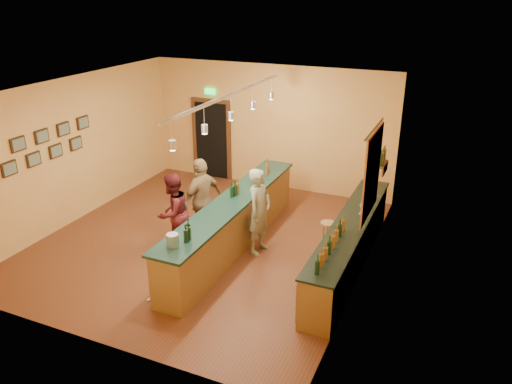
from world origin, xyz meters
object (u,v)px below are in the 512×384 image
at_px(bartender, 259,211).
at_px(customer_b, 202,200).
at_px(back_counter, 349,244).
at_px(tasting_bar, 233,220).
at_px(customer_a, 173,213).
at_px(bar_stool, 328,229).

relative_size(bartender, customer_b, 0.98).
relative_size(back_counter, tasting_bar, 0.89).
distance_m(back_counter, customer_b, 3.11).
distance_m(back_counter, customer_a, 3.49).
bearing_deg(customer_b, back_counter, 105.99).
bearing_deg(back_counter, bar_stool, 140.10).
xyz_separation_m(back_counter, tasting_bar, (-2.35, -0.18, 0.12)).
xyz_separation_m(back_counter, customer_b, (-3.08, -0.09, 0.41)).
relative_size(tasting_bar, bartender, 2.91).
xyz_separation_m(tasting_bar, bar_stool, (1.80, 0.64, -0.13)).
bearing_deg(back_counter, customer_a, -167.76).
bearing_deg(back_counter, customer_b, -178.35).
relative_size(customer_a, customer_b, 0.91).
relative_size(customer_a, bar_stool, 2.63).
distance_m(back_counter, bartender, 1.84).
height_order(back_counter, customer_a, customer_a).
bearing_deg(customer_b, bartender, 103.17).
bearing_deg(back_counter, bartender, -176.33).
distance_m(bartender, customer_a, 1.72).
bearing_deg(customer_a, bar_stool, 121.13).
xyz_separation_m(back_counter, bartender, (-1.80, -0.12, 0.39)).
height_order(tasting_bar, bar_stool, tasting_bar).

